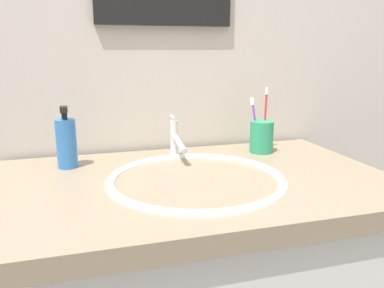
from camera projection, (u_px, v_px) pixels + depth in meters
name	position (u px, v px, depth m)	size (l,w,h in m)	color
tiled_wall_back	(163.00, 45.00, 1.30)	(2.25, 0.04, 2.40)	beige
sink_basin	(195.00, 194.00, 1.03)	(0.47, 0.47, 0.11)	white
faucet	(175.00, 140.00, 1.21)	(0.02, 0.17, 0.13)	silver
toothbrush_cup	(262.00, 137.00, 1.29)	(0.08, 0.08, 0.10)	#2D9966
toothbrush_purple	(255.00, 120.00, 1.29)	(0.03, 0.03, 0.17)	purple
toothbrush_red	(265.00, 115.00, 1.29)	(0.03, 0.04, 0.21)	red
soap_dispenser	(66.00, 142.00, 1.12)	(0.06, 0.06, 0.18)	#3372BF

